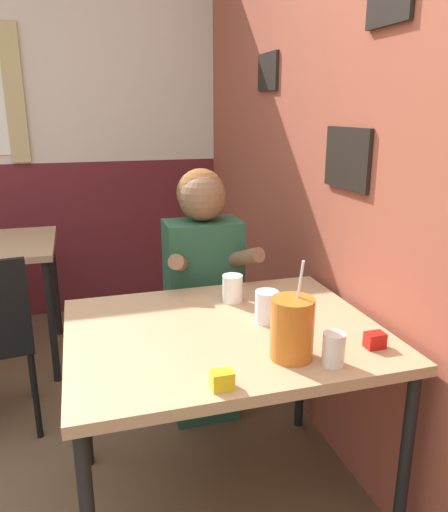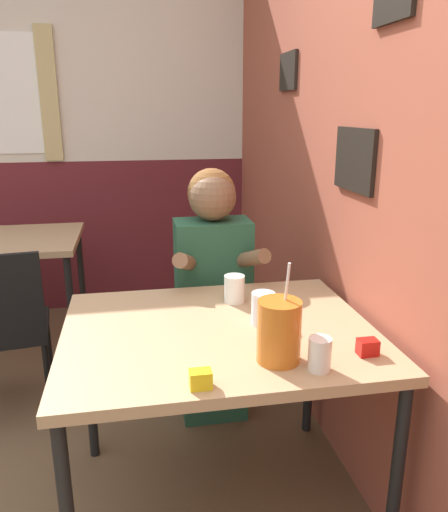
# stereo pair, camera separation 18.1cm
# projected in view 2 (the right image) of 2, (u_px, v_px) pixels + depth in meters

# --- Properties ---
(brick_wall_right) EXTENTS (0.08, 4.49, 2.70)m
(brick_wall_right) POSITION_uv_depth(u_px,v_px,m) (302.00, 131.00, 2.49)
(brick_wall_right) COLOR #9E4C38
(brick_wall_right) RESTS_ON ground_plane
(back_wall) EXTENTS (5.26, 0.09, 2.70)m
(back_wall) POSITION_uv_depth(u_px,v_px,m) (82.00, 124.00, 3.49)
(back_wall) COLOR beige
(back_wall) RESTS_ON ground_plane
(main_table) EXTENTS (1.05, 0.85, 0.73)m
(main_table) POSITION_uv_depth(u_px,v_px,m) (219.00, 345.00, 1.72)
(main_table) COLOR tan
(main_table) RESTS_ON ground_plane
(background_table) EXTENTS (0.78, 0.71, 0.73)m
(background_table) POSITION_uv_depth(u_px,v_px,m) (12.00, 252.00, 2.93)
(background_table) COLOR tan
(background_table) RESTS_ON ground_plane
(chair_near_window) EXTENTS (0.45, 0.45, 0.87)m
(chair_near_window) POSITION_uv_depth(u_px,v_px,m) (1.00, 324.00, 2.29)
(chair_near_window) COLOR black
(chair_near_window) RESTS_ON ground_plane
(person_seated) EXTENTS (0.42, 0.41, 1.21)m
(person_seated) POSITION_uv_depth(u_px,v_px,m) (213.00, 291.00, 2.31)
(person_seated) COLOR #235138
(person_seated) RESTS_ON ground_plane
(cocktail_pitcher) EXTENTS (0.13, 0.13, 0.31)m
(cocktail_pitcher) POSITION_uv_depth(u_px,v_px,m) (279.00, 331.00, 1.46)
(cocktail_pitcher) COLOR #C6661E
(cocktail_pitcher) RESTS_ON main_table
(glass_near_pitcher) EXTENTS (0.08, 0.08, 0.11)m
(glass_near_pitcher) POSITION_uv_depth(u_px,v_px,m) (263.00, 308.00, 1.72)
(glass_near_pitcher) COLOR silver
(glass_near_pitcher) RESTS_ON main_table
(glass_center) EXTENTS (0.08, 0.08, 0.11)m
(glass_center) POSITION_uv_depth(u_px,v_px,m) (234.00, 289.00, 1.92)
(glass_center) COLOR silver
(glass_center) RESTS_ON main_table
(glass_far_side) EXTENTS (0.07, 0.07, 0.10)m
(glass_far_side) POSITION_uv_depth(u_px,v_px,m) (319.00, 354.00, 1.42)
(glass_far_side) COLOR silver
(glass_far_side) RESTS_ON main_table
(condiment_ketchup) EXTENTS (0.06, 0.04, 0.05)m
(condiment_ketchup) POSITION_uv_depth(u_px,v_px,m) (368.00, 347.00, 1.51)
(condiment_ketchup) COLOR #B7140F
(condiment_ketchup) RESTS_ON main_table
(condiment_mustard) EXTENTS (0.06, 0.04, 0.05)m
(condiment_mustard) POSITION_uv_depth(u_px,v_px,m) (201.00, 379.00, 1.33)
(condiment_mustard) COLOR yellow
(condiment_mustard) RESTS_ON main_table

